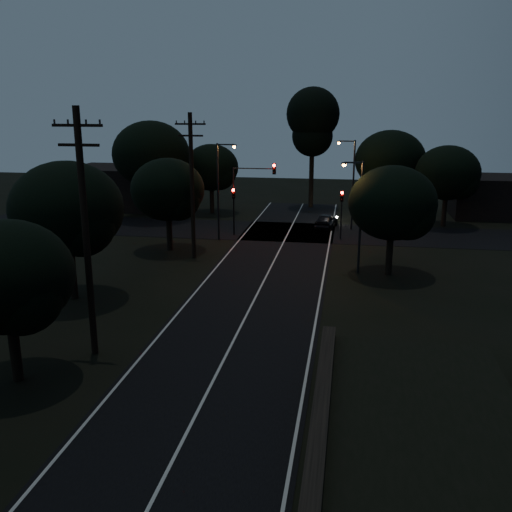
% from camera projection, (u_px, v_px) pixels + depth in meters
% --- Properties ---
extents(road_surface, '(60.00, 70.00, 0.03)m').
position_uv_depth(road_surface, '(272.00, 264.00, 40.56)').
color(road_surface, black).
rests_on(road_surface, ground).
extents(utility_pole_mid, '(2.20, 0.30, 11.00)m').
position_uv_depth(utility_pole_mid, '(86.00, 231.00, 24.67)').
color(utility_pole_mid, black).
rests_on(utility_pole_mid, ground).
extents(utility_pole_far, '(2.20, 0.30, 10.50)m').
position_uv_depth(utility_pole_far, '(192.00, 184.00, 40.93)').
color(utility_pole_far, black).
rests_on(utility_pole_far, ground).
extents(tree_left_b, '(5.30, 5.30, 6.74)m').
position_uv_depth(tree_left_b, '(9.00, 280.00, 22.34)').
color(tree_left_b, black).
rests_on(tree_left_b, ground).
extents(tree_left_c, '(6.36, 6.36, 8.03)m').
position_uv_depth(tree_left_c, '(70.00, 212.00, 32.03)').
color(tree_left_c, black).
rests_on(tree_left_c, ground).
extents(tree_left_d, '(5.63, 5.63, 7.14)m').
position_uv_depth(tree_left_d, '(170.00, 191.00, 43.32)').
color(tree_left_d, black).
rests_on(tree_left_d, ground).
extents(tree_far_nw, '(5.62, 5.62, 7.12)m').
position_uv_depth(tree_far_nw, '(213.00, 169.00, 58.65)').
color(tree_far_nw, black).
rests_on(tree_far_nw, ground).
extents(tree_far_w, '(7.49, 7.49, 9.55)m').
position_uv_depth(tree_far_w, '(153.00, 156.00, 55.17)').
color(tree_far_w, black).
rests_on(tree_far_w, ground).
extents(tree_far_ne, '(6.85, 6.85, 8.66)m').
position_uv_depth(tree_far_ne, '(393.00, 162.00, 55.52)').
color(tree_far_ne, black).
rests_on(tree_far_ne, ground).
extents(tree_far_e, '(5.88, 5.88, 7.45)m').
position_uv_depth(tree_far_e, '(450.00, 174.00, 52.09)').
color(tree_far_e, black).
rests_on(tree_far_e, ground).
extents(tree_right_a, '(5.72, 5.72, 7.27)m').
position_uv_depth(tree_right_a, '(396.00, 205.00, 36.87)').
color(tree_right_a, black).
rests_on(tree_right_a, ground).
extents(tall_pine, '(5.66, 5.66, 12.87)m').
position_uv_depth(tall_pine, '(313.00, 121.00, 60.77)').
color(tall_pine, black).
rests_on(tall_pine, ground).
extents(building_left, '(10.00, 8.00, 4.40)m').
position_uv_depth(building_left, '(119.00, 187.00, 63.06)').
color(building_left, black).
rests_on(building_left, ground).
extents(building_right, '(9.00, 7.00, 4.00)m').
position_uv_depth(building_right, '(497.00, 196.00, 57.74)').
color(building_right, black).
rests_on(building_right, ground).
extents(signal_left, '(0.28, 0.35, 4.10)m').
position_uv_depth(signal_left, '(234.00, 203.00, 49.01)').
color(signal_left, black).
rests_on(signal_left, ground).
extents(signal_right, '(0.28, 0.35, 4.10)m').
position_uv_depth(signal_right, '(342.00, 206.00, 47.56)').
color(signal_right, black).
rests_on(signal_right, ground).
extents(signal_mast, '(3.70, 0.35, 6.25)m').
position_uv_depth(signal_mast, '(253.00, 186.00, 48.36)').
color(signal_mast, black).
rests_on(signal_mast, ground).
extents(streetlight_a, '(1.66, 0.26, 8.00)m').
position_uv_depth(streetlight_a, '(220.00, 185.00, 46.76)').
color(streetlight_a, black).
rests_on(streetlight_a, ground).
extents(streetlight_b, '(1.66, 0.26, 8.00)m').
position_uv_depth(streetlight_b, '(351.00, 178.00, 50.80)').
color(streetlight_b, black).
rests_on(streetlight_b, ground).
extents(streetlight_c, '(1.46, 0.26, 7.50)m').
position_uv_depth(streetlight_c, '(358.00, 209.00, 37.45)').
color(streetlight_c, black).
rests_on(streetlight_c, ground).
extents(car, '(2.24, 4.19, 1.36)m').
position_uv_depth(car, '(326.00, 221.00, 52.39)').
color(car, black).
rests_on(car, ground).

